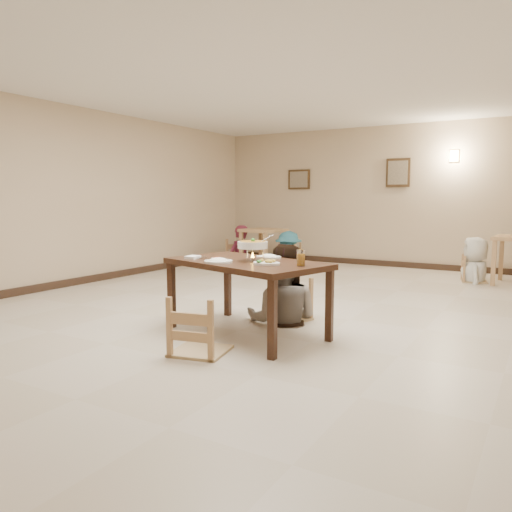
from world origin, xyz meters
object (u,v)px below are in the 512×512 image
Objects in this scene: chair_near at (200,298)px; main_diner at (283,244)px; chair_far at (288,281)px; bg_diner_a at (240,225)px; bg_chair_ll at (240,241)px; drink_glass at (301,258)px; main_table at (246,268)px; bg_diner_c at (476,237)px; bg_table_left at (263,235)px; bg_chair_rl at (475,257)px; bg_diner_b at (289,231)px; bg_chair_lr at (288,245)px; curry_warmer at (253,245)px.

chair_near is 0.57× the size of main_diner.
bg_diner_a reaches higher than chair_far.
main_diner is at bearing -122.44° from bg_chair_ll.
drink_glass is (0.58, -0.87, 0.40)m from chair_far.
main_table is 0.70m from drink_glass.
bg_table_left is at bearing -101.16° from bg_diner_c.
bg_chair_rl is 0.51× the size of bg_diner_a.
chair_near is at bearing 66.85° from main_diner.
bg_diner_c is at bearing -71.09° from bg_chair_ll.
main_table is 11.73× the size of drink_glass.
drink_glass is 0.10× the size of bg_diner_b.
bg_chair_lr is at bearing -100.08° from bg_diner_c.
curry_warmer is 5.24m from bg_diner_b.
curry_warmer is at bearing 148.45° from bg_chair_rl.
bg_chair_ll is at bearing 138.42° from main_table.
main_diner is 2.12× the size of bg_chair_rl.
curry_warmer is at bearing -168.12° from bg_diner_b.
chair_far is at bearing 123.77° from drink_glass.
drink_glass is at bearing 19.29° from bg_chair_lr.
bg_diner_c is at bearing 0.18° from bg_table_left.
chair_far is at bearing 98.07° from main_table.
bg_chair_lr is (-2.64, 4.93, -0.39)m from drink_glass.
chair_near is 2.96× the size of curry_warmer.
bg_chair_ll is 0.59× the size of bg_diner_a.
main_table is 0.81m from chair_near.
bg_diner_b reaches higher than chair_far.
bg_diner_a is (0.00, 0.00, 0.35)m from bg_chair_ll.
bg_chair_lr is at bearing 95.04° from bg_diner_a.
main_table is at bearing -155.33° from curry_warmer.
chair_near is at bearing 150.03° from bg_chair_rl.
bg_diner_a is at bearing -105.08° from bg_chair_lr.
bg_diner_c is (1.71, 5.72, 0.26)m from chair_near.
bg_diner_c is at bearing 71.78° from curry_warmer.
bg_chair_rl is (1.59, 4.25, -0.49)m from main_diner.
main_table is 5.22m from bg_chair_rl.
curry_warmer is 0.23× the size of bg_diner_b.
bg_diner_c is at bearing 166.67° from bg_chair_rl.
bg_diner_b is at bearing -100.08° from bg_diner_c.
chair_near is 6.55× the size of drink_glass.
main_table is at bearing -168.87° from bg_diner_b.
curry_warmer is at bearing -74.94° from chair_far.
bg_diner_c reaches higher than chair_near.
main_table is 0.26m from curry_warmer.
curry_warmer is 5.17m from bg_diner_c.
bg_diner_a reaches higher than curry_warmer.
main_table is at bearing 147.90° from bg_chair_rl.
bg_chair_ll is (-3.33, 4.97, -0.46)m from curry_warmer.
drink_glass is (0.62, -0.10, -0.09)m from curry_warmer.
main_table is 1.11× the size of bg_diner_a.
bg_table_left is (-2.62, 4.92, -0.06)m from main_table.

